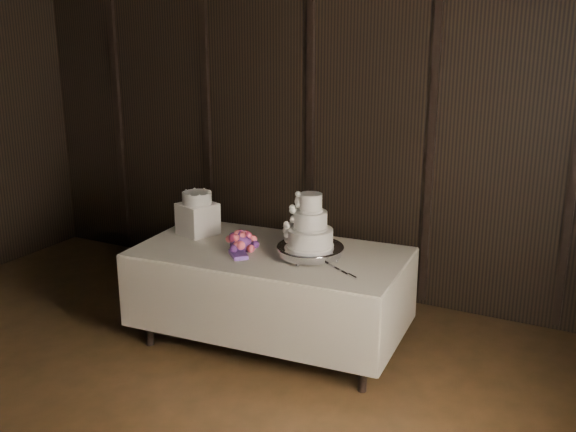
# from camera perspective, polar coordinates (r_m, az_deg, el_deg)

# --- Properties ---
(display_table) EXTENTS (2.06, 1.18, 0.76)m
(display_table) POSITION_cam_1_polar(r_m,az_deg,el_deg) (5.11, -1.50, -6.61)
(display_table) COLOR silver
(display_table) RESTS_ON ground
(cake_stand) EXTENTS (0.61, 0.61, 0.09)m
(cake_stand) POSITION_cam_1_polar(r_m,az_deg,el_deg) (4.82, 1.89, -3.09)
(cake_stand) COLOR silver
(cake_stand) RESTS_ON display_table
(wedding_cake) EXTENTS (0.37, 0.32, 0.39)m
(wedding_cake) POSITION_cam_1_polar(r_m,az_deg,el_deg) (4.76, 1.52, -0.84)
(wedding_cake) COLOR white
(wedding_cake) RESTS_ON cake_stand
(bouquet) EXTENTS (0.49, 0.49, 0.19)m
(bouquet) POSITION_cam_1_polar(r_m,az_deg,el_deg) (4.98, -4.01, -2.22)
(bouquet) COLOR #C5434E
(bouquet) RESTS_ON display_table
(box_pedestal) EXTENTS (0.33, 0.33, 0.25)m
(box_pedestal) POSITION_cam_1_polar(r_m,az_deg,el_deg) (5.39, -7.65, -0.23)
(box_pedestal) COLOR white
(box_pedestal) RESTS_ON display_table
(small_cake) EXTENTS (0.29, 0.29, 0.09)m
(small_cake) POSITION_cam_1_polar(r_m,az_deg,el_deg) (5.34, -7.72, 1.53)
(small_cake) COLOR white
(small_cake) RESTS_ON box_pedestal
(cake_knife) EXTENTS (0.33, 0.21, 0.01)m
(cake_knife) POSITION_cam_1_polar(r_m,az_deg,el_deg) (4.64, 4.11, -4.45)
(cake_knife) COLOR silver
(cake_knife) RESTS_ON display_table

